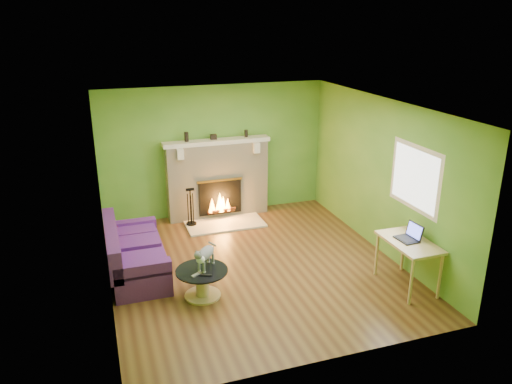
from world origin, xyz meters
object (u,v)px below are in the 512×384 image
desk (409,247)px  cat (206,256)px  coffee_table (202,281)px  sofa (133,255)px

desk → cat: bearing=165.7°
coffee_table → sofa: bearing=130.0°
sofa → desk: sofa is taller
cat → coffee_table: bearing=-109.6°
sofa → coffee_table: bearing=-50.0°
desk → coffee_table: bearing=167.0°
coffee_table → desk: bearing=-13.0°
coffee_table → cat: bearing=32.0°
coffee_table → desk: size_ratio=0.75×
sofa → coffee_table: 1.34m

